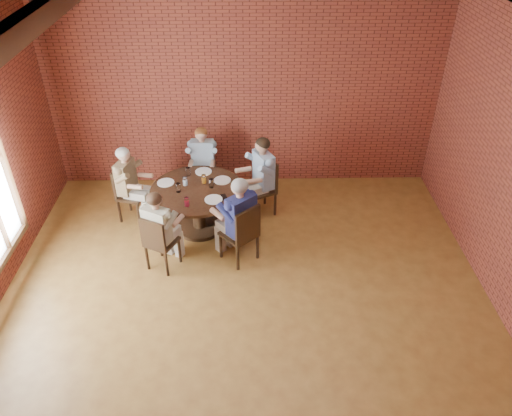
{
  "coord_description": "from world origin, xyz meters",
  "views": [
    {
      "loc": [
        0.05,
        -4.35,
        4.77
      ],
      "look_at": [
        0.15,
        1.0,
        1.08
      ],
      "focal_mm": 35.0,
      "sensor_mm": 36.0,
      "label": 1
    }
  ],
  "objects_px": {
    "chair_b": "(204,169)",
    "diner_e": "(238,220)",
    "diner_a": "(260,177)",
    "smartphone": "(224,197)",
    "diner_c": "(130,185)",
    "diner_b": "(203,164)",
    "dining_table": "(198,201)",
    "chair_a": "(265,184)",
    "chair_e": "(243,232)",
    "chair_c": "(127,192)",
    "chair_d": "(158,241)",
    "diner_d": "(160,231)"
  },
  "relations": [
    {
      "from": "chair_d",
      "to": "chair_b",
      "type": "bearing_deg",
      "value": -77.16
    },
    {
      "from": "dining_table",
      "to": "chair_a",
      "type": "xyz_separation_m",
      "value": [
        1.04,
        0.48,
        -0.02
      ]
    },
    {
      "from": "chair_c",
      "to": "smartphone",
      "type": "relative_size",
      "value": 6.09
    },
    {
      "from": "chair_d",
      "to": "chair_e",
      "type": "distance_m",
      "value": 1.18
    },
    {
      "from": "diner_e",
      "to": "chair_d",
      "type": "bearing_deg",
      "value": -30.23
    },
    {
      "from": "diner_b",
      "to": "diner_c",
      "type": "relative_size",
      "value": 1.0
    },
    {
      "from": "diner_c",
      "to": "chair_e",
      "type": "bearing_deg",
      "value": -105.41
    },
    {
      "from": "diner_b",
      "to": "chair_e",
      "type": "height_order",
      "value": "diner_b"
    },
    {
      "from": "diner_e",
      "to": "smartphone",
      "type": "bearing_deg",
      "value": -107.37
    },
    {
      "from": "diner_b",
      "to": "chair_a",
      "type": "bearing_deg",
      "value": -23.87
    },
    {
      "from": "diner_c",
      "to": "smartphone",
      "type": "bearing_deg",
      "value": -93.79
    },
    {
      "from": "chair_a",
      "to": "smartphone",
      "type": "relative_size",
      "value": 6.36
    },
    {
      "from": "dining_table",
      "to": "chair_d",
      "type": "relative_size",
      "value": 1.57
    },
    {
      "from": "diner_c",
      "to": "diner_d",
      "type": "relative_size",
      "value": 1.01
    },
    {
      "from": "chair_c",
      "to": "diner_c",
      "type": "xyz_separation_m",
      "value": [
        0.07,
        -0.02,
        0.14
      ]
    },
    {
      "from": "diner_b",
      "to": "chair_c",
      "type": "xyz_separation_m",
      "value": [
        -1.17,
        -0.62,
        -0.14
      ]
    },
    {
      "from": "diner_e",
      "to": "diner_c",
      "type": "bearing_deg",
      "value": -72.64
    },
    {
      "from": "chair_b",
      "to": "smartphone",
      "type": "bearing_deg",
      "value": -71.55
    },
    {
      "from": "chair_b",
      "to": "diner_e",
      "type": "height_order",
      "value": "diner_e"
    },
    {
      "from": "chair_d",
      "to": "diner_d",
      "type": "xyz_separation_m",
      "value": [
        0.03,
        0.07,
        0.14
      ]
    },
    {
      "from": "diner_e",
      "to": "diner_a",
      "type": "bearing_deg",
      "value": -147.41
    },
    {
      "from": "diner_b",
      "to": "diner_c",
      "type": "bearing_deg",
      "value": -148.61
    },
    {
      "from": "chair_e",
      "to": "chair_a",
      "type": "bearing_deg",
      "value": -147.02
    },
    {
      "from": "chair_a",
      "to": "chair_d",
      "type": "bearing_deg",
      "value": -71.77
    },
    {
      "from": "chair_b",
      "to": "diner_e",
      "type": "distance_m",
      "value": 1.86
    },
    {
      "from": "chair_b",
      "to": "diner_b",
      "type": "relative_size",
      "value": 0.71
    },
    {
      "from": "dining_table",
      "to": "chair_a",
      "type": "height_order",
      "value": "chair_a"
    },
    {
      "from": "diner_c",
      "to": "chair_e",
      "type": "height_order",
      "value": "diner_c"
    },
    {
      "from": "diner_d",
      "to": "chair_e",
      "type": "distance_m",
      "value": 1.14
    },
    {
      "from": "chair_a",
      "to": "dining_table",
      "type": "bearing_deg",
      "value": -90.0
    },
    {
      "from": "dining_table",
      "to": "chair_b",
      "type": "distance_m",
      "value": 1.04
    },
    {
      "from": "diner_e",
      "to": "diner_b",
      "type": "bearing_deg",
      "value": -111.32
    },
    {
      "from": "chair_c",
      "to": "diner_b",
      "type": "bearing_deg",
      "value": -45.62
    },
    {
      "from": "chair_b",
      "to": "diner_c",
      "type": "height_order",
      "value": "diner_c"
    },
    {
      "from": "diner_a",
      "to": "smartphone",
      "type": "relative_size",
      "value": 9.06
    },
    {
      "from": "chair_d",
      "to": "smartphone",
      "type": "bearing_deg",
      "value": -114.85
    },
    {
      "from": "chair_a",
      "to": "chair_b",
      "type": "relative_size",
      "value": 1.05
    },
    {
      "from": "chair_b",
      "to": "diner_c",
      "type": "distance_m",
      "value": 1.32
    },
    {
      "from": "chair_b",
      "to": "diner_a",
      "type": "bearing_deg",
      "value": -30.91
    },
    {
      "from": "chair_a",
      "to": "smartphone",
      "type": "xyz_separation_m",
      "value": [
        -0.63,
        -0.71,
        0.24
      ]
    },
    {
      "from": "chair_a",
      "to": "diner_d",
      "type": "bearing_deg",
      "value": -72.5
    },
    {
      "from": "chair_b",
      "to": "diner_b",
      "type": "xyz_separation_m",
      "value": [
        -0.0,
        -0.08,
        0.14
      ]
    },
    {
      "from": "chair_c",
      "to": "chair_d",
      "type": "distance_m",
      "value": 1.44
    },
    {
      "from": "diner_d",
      "to": "chair_e",
      "type": "height_order",
      "value": "diner_d"
    },
    {
      "from": "chair_b",
      "to": "diner_b",
      "type": "bearing_deg",
      "value": -90.0
    },
    {
      "from": "dining_table",
      "to": "diner_c",
      "type": "distance_m",
      "value": 1.13
    },
    {
      "from": "diner_e",
      "to": "smartphone",
      "type": "distance_m",
      "value": 0.53
    },
    {
      "from": "chair_e",
      "to": "diner_e",
      "type": "relative_size",
      "value": 0.7
    },
    {
      "from": "diner_b",
      "to": "diner_c",
      "type": "height_order",
      "value": "same"
    },
    {
      "from": "dining_table",
      "to": "diner_b",
      "type": "distance_m",
      "value": 0.96
    }
  ]
}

